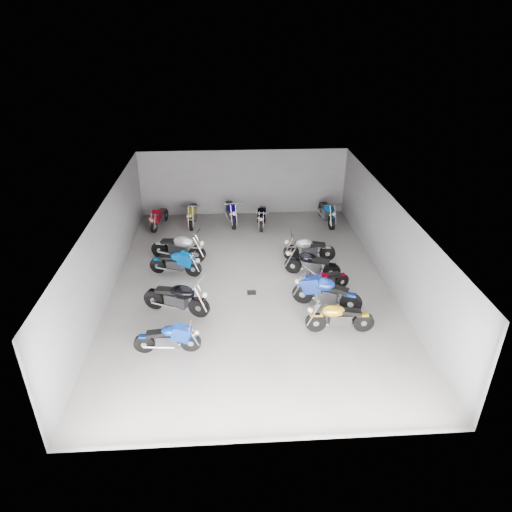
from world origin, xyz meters
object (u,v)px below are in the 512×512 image
at_px(motorcycle_right_c, 326,293).
at_px(motorcycle_back_c, 231,212).
at_px(motorcycle_right_d, 325,281).
at_px(motorcycle_right_e, 312,264).
at_px(motorcycle_left_b, 168,338).
at_px(motorcycle_left_e, 176,263).
at_px(motorcycle_back_d, 262,216).
at_px(motorcycle_back_a, 159,217).
at_px(motorcycle_right_b, 339,317).
at_px(motorcycle_back_f, 327,212).
at_px(drain_grate, 252,293).
at_px(motorcycle_back_b, 193,214).
at_px(motorcycle_left_f, 179,247).
at_px(motorcycle_left_c, 177,298).
at_px(motorcycle_right_f, 309,249).

relative_size(motorcycle_right_c, motorcycle_back_c, 0.95).
distance_m(motorcycle_right_d, motorcycle_right_e, 1.24).
bearing_deg(motorcycle_left_b, motorcycle_back_c, 169.55).
bearing_deg(motorcycle_left_e, motorcycle_right_c, 78.68).
bearing_deg(motorcycle_back_d, motorcycle_back_a, 5.44).
relative_size(motorcycle_right_b, motorcycle_back_f, 0.94).
bearing_deg(motorcycle_right_c, motorcycle_back_a, 66.66).
height_order(motorcycle_back_a, motorcycle_back_c, motorcycle_back_c).
distance_m(motorcycle_right_d, motorcycle_back_a, 9.08).
bearing_deg(motorcycle_back_d, drain_grate, 89.65).
xyz_separation_m(drain_grate, motorcycle_right_c, (2.44, -1.07, 0.57)).
distance_m(motorcycle_right_c, motorcycle_back_b, 8.81).
relative_size(motorcycle_right_b, motorcycle_back_d, 1.04).
bearing_deg(motorcycle_left_e, motorcycle_right_b, 68.91).
relative_size(motorcycle_left_e, motorcycle_right_c, 0.91).
height_order(motorcycle_left_f, motorcycle_right_d, motorcycle_left_f).
bearing_deg(motorcycle_right_e, motorcycle_back_d, 39.88).
bearing_deg(motorcycle_right_c, motorcycle_left_e, 88.45).
height_order(motorcycle_left_c, motorcycle_back_c, motorcycle_left_c).
distance_m(motorcycle_right_b, motorcycle_back_f, 8.51).
distance_m(drain_grate, motorcycle_right_f, 3.42).
xyz_separation_m(motorcycle_back_b, motorcycle_back_f, (6.37, -0.25, 0.02)).
relative_size(motorcycle_right_b, motorcycle_right_f, 1.02).
xyz_separation_m(motorcycle_right_c, motorcycle_right_d, (0.17, 0.93, -0.11)).
distance_m(motorcycle_right_e, motorcycle_right_f, 1.30).
bearing_deg(motorcycle_back_d, motorcycle_left_c, 71.89).
bearing_deg(motorcycle_back_c, drain_grate, 88.34).
height_order(motorcycle_left_f, motorcycle_right_b, motorcycle_left_f).
bearing_deg(motorcycle_right_e, drain_grate, 137.05).
bearing_deg(motorcycle_back_a, motorcycle_right_f, 164.14).
xyz_separation_m(motorcycle_left_f, motorcycle_back_c, (2.16, 3.64, 0.01)).
height_order(motorcycle_right_d, motorcycle_right_e, motorcycle_right_e).
distance_m(motorcycle_back_b, motorcycle_back_d, 3.29).
bearing_deg(motorcycle_left_c, motorcycle_right_c, 110.78).
height_order(motorcycle_left_b, motorcycle_back_a, motorcycle_back_a).
bearing_deg(motorcycle_right_f, motorcycle_left_e, 105.21).
distance_m(motorcycle_right_f, motorcycle_back_c, 5.03).
bearing_deg(motorcycle_back_b, drain_grate, 113.31).
relative_size(motorcycle_left_b, motorcycle_back_f, 0.86).
bearing_deg(motorcycle_right_d, motorcycle_back_b, 16.05).
relative_size(motorcycle_left_e, motorcycle_right_b, 0.94).
height_order(motorcycle_left_e, motorcycle_back_f, motorcycle_back_f).
distance_m(motorcycle_right_d, motorcycle_right_f, 2.51).
relative_size(motorcycle_right_f, motorcycle_back_d, 1.02).
bearing_deg(motorcycle_right_f, motorcycle_right_b, -172.11).
bearing_deg(motorcycle_back_a, drain_grate, 137.51).
xyz_separation_m(motorcycle_left_f, motorcycle_back_f, (6.71, 3.31, -0.00)).
bearing_deg(motorcycle_back_c, motorcycle_back_f, 168.41).
relative_size(motorcycle_left_c, motorcycle_back_c, 0.97).
distance_m(drain_grate, motorcycle_left_f, 3.92).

